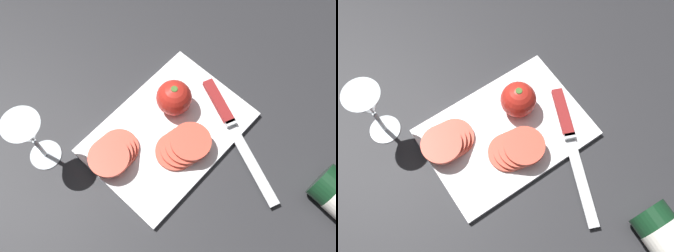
{
  "view_description": "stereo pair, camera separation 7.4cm",
  "coord_description": "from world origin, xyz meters",
  "views": [
    {
      "loc": [
        0.22,
        0.2,
        0.8
      ],
      "look_at": [
        -0.02,
        -0.02,
        0.04
      ],
      "focal_mm": 42.0,
      "sensor_mm": 36.0,
      "label": 1
    },
    {
      "loc": [
        0.17,
        0.25,
        0.8
      ],
      "look_at": [
        -0.02,
        -0.02,
        0.04
      ],
      "focal_mm": 42.0,
      "sensor_mm": 36.0,
      "label": 2
    }
  ],
  "objects": [
    {
      "name": "knife",
      "position": [
        -0.13,
        0.04,
        0.02
      ],
      "size": [
        0.14,
        0.29,
        0.01
      ],
      "rotation": [
        0.0,
        0.0,
        1.17
      ],
      "color": "silver",
      "rests_on": "cutting_board"
    },
    {
      "name": "cutting_board",
      "position": [
        -0.02,
        -0.02,
        0.01
      ],
      "size": [
        0.35,
        0.24,
        0.01
      ],
      "color": "white",
      "rests_on": "ground_plane"
    },
    {
      "name": "tomato_slice_stack_far",
      "position": [
        0.1,
        -0.07,
        0.03
      ],
      "size": [
        0.12,
        0.09,
        0.04
      ],
      "color": "#DB4C38",
      "rests_on": "cutting_board"
    },
    {
      "name": "ground_plane",
      "position": [
        0.0,
        0.0,
        0.0
      ],
      "size": [
        3.0,
        3.0,
        0.0
      ],
      "primitive_type": "plane",
      "color": "#28282B"
    },
    {
      "name": "tomato_slice_stack_near",
      "position": [
        -0.01,
        0.03,
        0.03
      ],
      "size": [
        0.12,
        0.1,
        0.04
      ],
      "color": "#DB4C38",
      "rests_on": "cutting_board"
    },
    {
      "name": "whole_tomato",
      "position": [
        -0.07,
        -0.06,
        0.05
      ],
      "size": [
        0.08,
        0.08,
        0.08
      ],
      "color": "red",
      "rests_on": "cutting_board"
    },
    {
      "name": "wine_glass",
      "position": [
        0.2,
        -0.18,
        0.12
      ],
      "size": [
        0.07,
        0.07,
        0.16
      ],
      "color": "silver",
      "rests_on": "ground_plane"
    }
  ]
}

